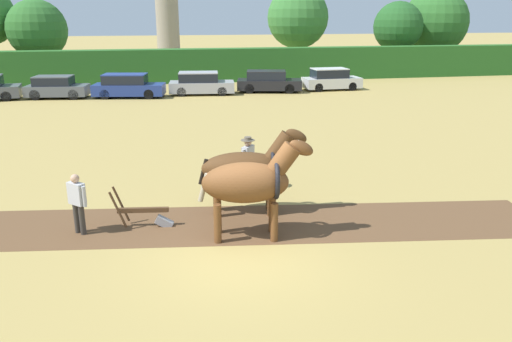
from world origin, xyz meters
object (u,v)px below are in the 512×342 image
object	(u,v)px
tree_center_right	(298,18)
draft_horse_lead_left	(250,182)
tree_far_right	(435,22)
farmer_beside_team	(248,159)
draft_horse_lead_right	(248,167)
tree_right	(398,27)
parked_car_right	(331,80)
plow	(148,215)
parked_car_left	(56,87)
tree_center	(37,30)
parked_car_center_left	(128,86)
parked_car_center	(201,84)
parked_car_center_right	(268,82)
farmer_at_plow	(77,200)

from	to	relation	value
tree_center_right	draft_horse_lead_left	xyz separation A→B (m)	(-10.58, -33.86, -3.45)
tree_far_right	farmer_beside_team	xyz separation A→B (m)	(-23.95, -31.42, -3.41)
tree_center_right	draft_horse_lead_right	xyz separation A→B (m)	(-10.36, -32.32, -3.57)
tree_right	draft_horse_lead_right	xyz separation A→B (m)	(-19.40, -31.03, -2.77)
draft_horse_lead_left	parked_car_right	distance (m)	25.18
plow	parked_car_left	world-z (taller)	parked_car_left
tree_far_right	draft_horse_lead_right	world-z (taller)	tree_far_right
plow	farmer_beside_team	bearing A→B (deg)	44.47
tree_center	draft_horse_lead_right	distance (m)	33.63
tree_center_right	parked_car_right	distance (m)	11.58
parked_car_center_left	parked_car_center	world-z (taller)	parked_car_center_left
parked_car_center_right	parked_car_right	xyz separation A→B (m)	(4.58, 0.07, 0.02)
tree_far_right	parked_car_center	bearing A→B (deg)	-153.05
plow	tree_right	bearing A→B (deg)	62.65
parked_car_center	farmer_beside_team	bearing A→B (deg)	-84.84
farmer_at_plow	parked_car_center_left	world-z (taller)	farmer_at_plow
tree_center_right	farmer_at_plow	size ratio (longest dim) A/B	4.93
parked_car_left	parked_car_center	size ratio (longest dim) A/B	0.90
plow	farmer_at_plow	distance (m)	1.75
draft_horse_lead_left	farmer_beside_team	distance (m)	3.42
draft_horse_lead_left	parked_car_center_left	distance (m)	22.71
draft_horse_lead_left	parked_car_center	xyz separation A→B (m)	(0.83, 22.73, -0.69)
tree_far_right	plow	xyz separation A→B (m)	(-26.95, -33.66, -4.08)
tree_center_right	farmer_at_plow	bearing A→B (deg)	-114.07
farmer_beside_team	parked_car_center_left	world-z (taller)	farmer_beside_team
tree_center_right	tree_right	xyz separation A→B (m)	(9.04, -1.30, -0.79)
parked_car_left	draft_horse_lead_left	bearing A→B (deg)	-62.82
farmer_beside_team	tree_center_right	bearing A→B (deg)	110.36
draft_horse_lead_right	parked_car_right	xyz separation A→B (m)	(9.88, 21.52, -0.57)
tree_center	parked_car_center_left	bearing A→B (deg)	-55.59
parked_car_center	tree_far_right	bearing A→B (deg)	32.93
farmer_at_plow	farmer_beside_team	distance (m)	5.21
tree_center_right	parked_car_right	bearing A→B (deg)	-92.56
farmer_at_plow	parked_car_right	xyz separation A→B (m)	(14.20, 22.06, -0.15)
farmer_at_plow	parked_car_left	bearing A→B (deg)	54.79
plow	parked_car_center_right	world-z (taller)	parked_car_center_right
tree_center_right	parked_car_center_right	world-z (taller)	tree_center_right
tree_far_right	draft_horse_lead_left	bearing A→B (deg)	-125.17
draft_horse_lead_left	tree_far_right	bearing A→B (deg)	62.54
draft_horse_lead_left	parked_car_center	distance (m)	22.76
tree_far_right	parked_car_center_left	world-z (taller)	tree_far_right
draft_horse_lead_left	draft_horse_lead_right	bearing A→B (deg)	89.61
tree_center_right	parked_car_center	size ratio (longest dim) A/B	1.70
parked_car_right	parked_car_left	bearing A→B (deg)	178.38
farmer_at_plow	parked_car_center	distance (m)	22.28
draft_horse_lead_left	draft_horse_lead_right	xyz separation A→B (m)	(0.22, 1.53, -0.11)
farmer_beside_team	parked_car_center_left	distance (m)	19.53
parked_car_center_left	parked_car_center_right	world-z (taller)	parked_car_center_left
farmer_at_plow	farmer_beside_team	xyz separation A→B (m)	(4.65, 2.35, 0.10)
tree_right	tree_far_right	distance (m)	5.37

